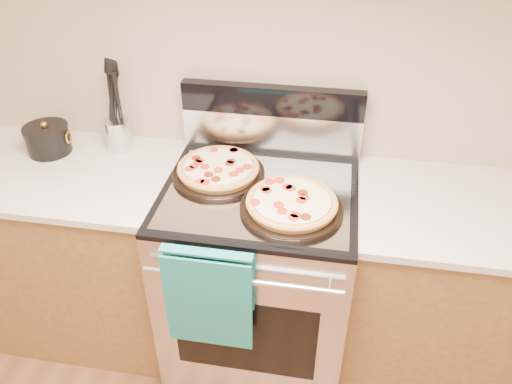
% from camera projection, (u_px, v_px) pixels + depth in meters
% --- Properties ---
extents(wall_back, '(4.00, 0.00, 4.00)m').
position_uv_depth(wall_back, '(274.00, 52.00, 1.98)').
color(wall_back, tan).
rests_on(wall_back, ground).
extents(range_body, '(0.76, 0.68, 0.90)m').
position_uv_depth(range_body, '(259.00, 277.00, 2.21)').
color(range_body, '#B7B7BC').
rests_on(range_body, ground).
extents(oven_window, '(0.56, 0.01, 0.40)m').
position_uv_depth(oven_window, '(245.00, 338.00, 1.94)').
color(oven_window, black).
rests_on(oven_window, range_body).
extents(cooktop, '(0.76, 0.68, 0.02)m').
position_uv_depth(cooktop, '(260.00, 192.00, 1.95)').
color(cooktop, black).
rests_on(cooktop, range_body).
extents(backsplash_lower, '(0.76, 0.06, 0.18)m').
position_uv_depth(backsplash_lower, '(272.00, 132.00, 2.14)').
color(backsplash_lower, silver).
rests_on(backsplash_lower, cooktop).
extents(backsplash_upper, '(0.76, 0.06, 0.12)m').
position_uv_depth(backsplash_upper, '(272.00, 100.00, 2.05)').
color(backsplash_upper, black).
rests_on(backsplash_upper, backsplash_lower).
extents(oven_handle, '(0.70, 0.03, 0.03)m').
position_uv_depth(oven_handle, '(242.00, 281.00, 1.71)').
color(oven_handle, silver).
rests_on(oven_handle, range_body).
extents(dish_towel, '(0.32, 0.05, 0.42)m').
position_uv_depth(dish_towel, '(209.00, 297.00, 1.78)').
color(dish_towel, '#1A7683').
rests_on(dish_towel, oven_handle).
extents(foil_sheet, '(0.70, 0.55, 0.01)m').
position_uv_depth(foil_sheet, '(258.00, 194.00, 1.92)').
color(foil_sheet, gray).
rests_on(foil_sheet, cooktop).
extents(cabinet_left, '(1.00, 0.62, 0.88)m').
position_uv_depth(cabinet_left, '(77.00, 252.00, 2.36)').
color(cabinet_left, brown).
rests_on(cabinet_left, ground).
extents(countertop_left, '(1.02, 0.64, 0.03)m').
position_uv_depth(countertop_left, '(55.00, 171.00, 2.10)').
color(countertop_left, '#B9B1A6').
rests_on(countertop_left, cabinet_left).
extents(cabinet_right, '(1.00, 0.62, 0.88)m').
position_uv_depth(cabinet_right, '(464.00, 299.00, 2.12)').
color(cabinet_right, brown).
rests_on(cabinet_right, ground).
extents(countertop_right, '(1.02, 0.64, 0.03)m').
position_uv_depth(countertop_right, '(493.00, 214.00, 1.86)').
color(countertop_right, '#B9B1A6').
rests_on(countertop_right, cabinet_right).
extents(pepperoni_pizza_back, '(0.48, 0.48, 0.05)m').
position_uv_depth(pepperoni_pizza_back, '(218.00, 170.00, 2.01)').
color(pepperoni_pizza_back, '#C37E3B').
rests_on(pepperoni_pizza_back, foil_sheet).
extents(pepperoni_pizza_front, '(0.45, 0.45, 0.05)m').
position_uv_depth(pepperoni_pizza_front, '(292.00, 204.00, 1.81)').
color(pepperoni_pizza_front, '#C37E3B').
rests_on(pepperoni_pizza_front, foil_sheet).
extents(utensil_crock, '(0.14, 0.14, 0.14)m').
position_uv_depth(utensil_crock, '(119.00, 134.00, 2.19)').
color(utensil_crock, silver).
rests_on(utensil_crock, countertop_left).
extents(saucepan, '(0.20, 0.20, 0.11)m').
position_uv_depth(saucepan, '(48.00, 140.00, 2.17)').
color(saucepan, black).
rests_on(saucepan, countertop_left).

